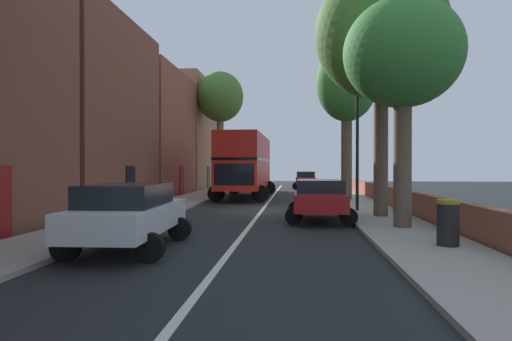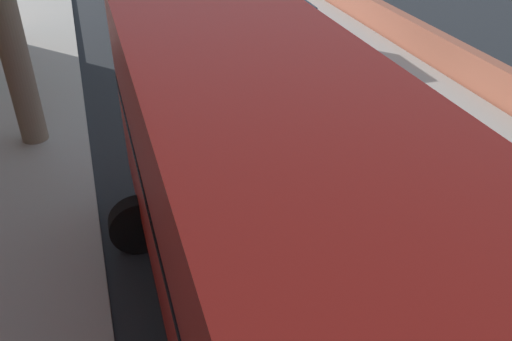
% 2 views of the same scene
% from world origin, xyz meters
% --- Properties ---
extents(ground_plane, '(84.00, 84.00, 0.00)m').
position_xyz_m(ground_plane, '(0.00, 0.00, 0.00)').
color(ground_plane, black).
extents(road_centre_line, '(0.16, 54.00, 0.01)m').
position_xyz_m(road_centre_line, '(0.00, 0.00, 0.00)').
color(road_centre_line, silver).
rests_on(road_centre_line, ground).
extents(sidewalk_left, '(2.60, 60.00, 0.12)m').
position_xyz_m(sidewalk_left, '(-4.90, 0.00, 0.06)').
color(sidewalk_left, '#9E998E').
rests_on(sidewalk_left, ground).
extents(sidewalk_right, '(2.60, 60.00, 0.12)m').
position_xyz_m(sidewalk_right, '(4.90, 0.00, 0.06)').
color(sidewalk_right, '#9E998E').
rests_on(sidewalk_right, ground).
extents(terraced_houses_left, '(4.07, 47.62, 10.12)m').
position_xyz_m(terraced_houses_left, '(-8.50, 0.47, 4.68)').
color(terraced_houses_left, brown).
rests_on(terraced_houses_left, ground).
extents(boundary_wall_right, '(0.36, 54.00, 1.02)m').
position_xyz_m(boundary_wall_right, '(6.45, 0.00, 0.51)').
color(boundary_wall_right, brown).
rests_on(boundary_wall_right, ground).
extents(double_decker_bus, '(3.62, 10.17, 4.06)m').
position_xyz_m(double_decker_bus, '(-1.70, 7.75, 2.35)').
color(double_decker_bus, red).
rests_on(double_decker_bus, ground).
extents(parked_car_red_right_1, '(2.48, 3.97, 1.61)m').
position_xyz_m(parked_car_red_right_1, '(2.50, 19.60, 0.92)').
color(parked_car_red_right_1, '#AD1919').
rests_on(parked_car_red_right_1, ground).
extents(parked_car_white_left_2, '(2.61, 4.60, 1.64)m').
position_xyz_m(parked_car_white_left_2, '(-2.50, -10.38, 0.94)').
color(parked_car_white_left_2, silver).
rests_on(parked_car_white_left_2, ground).
extents(parked_car_red_right_3, '(2.60, 4.45, 1.57)m').
position_xyz_m(parked_car_red_right_3, '(2.50, -4.13, 0.91)').
color(parked_car_red_right_3, '#AD1919').
rests_on(parked_car_red_right_3, ground).
extents(street_tree_left_0, '(3.86, 3.86, 9.89)m').
position_xyz_m(street_tree_left_0, '(-4.73, 15.57, 7.76)').
color(street_tree_left_0, '#7A6B56').
rests_on(street_tree_left_0, sidewalk_left).
extents(street_tree_right_1, '(5.20, 5.20, 9.77)m').
position_xyz_m(street_tree_right_1, '(4.93, -3.13, 7.25)').
color(street_tree_right_1, brown).
rests_on(street_tree_right_1, sidewalk_right).
extents(street_tree_right_3, '(3.61, 3.61, 9.24)m').
position_xyz_m(street_tree_right_3, '(4.59, 5.66, 6.90)').
color(street_tree_right_3, brown).
rests_on(street_tree_right_3, sidewalk_right).
extents(street_tree_right_5, '(3.78, 3.78, 7.34)m').
position_xyz_m(street_tree_right_5, '(5.00, -6.37, 5.61)').
color(street_tree_right_5, brown).
rests_on(street_tree_right_5, sidewalk_right).
extents(lamppost_right, '(0.32, 0.32, 6.31)m').
position_xyz_m(lamppost_right, '(4.30, -1.04, 3.81)').
color(lamppost_right, black).
rests_on(lamppost_right, sidewalk_right).
extents(litter_bin_right, '(0.55, 0.55, 1.13)m').
position_xyz_m(litter_bin_right, '(5.30, -9.71, 0.69)').
color(litter_bin_right, black).
rests_on(litter_bin_right, sidewalk_right).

